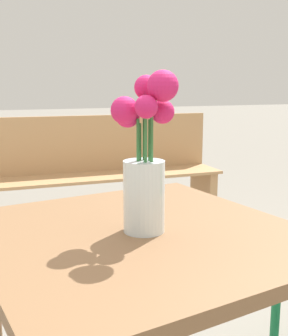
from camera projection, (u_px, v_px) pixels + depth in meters
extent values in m
cube|color=brown|center=(140.00, 236.00, 0.97)|extent=(0.77, 0.79, 0.03)
cylinder|color=brown|center=(171.00, 295.00, 1.44)|extent=(0.05, 0.05, 0.69)
cylinder|color=silver|center=(144.00, 196.00, 0.95)|extent=(0.09, 0.09, 0.16)
cylinder|color=silver|center=(144.00, 210.00, 0.95)|extent=(0.08, 0.08, 0.09)
cylinder|color=#337038|center=(150.00, 174.00, 0.94)|extent=(0.01, 0.01, 0.24)
sphere|color=#D11E60|center=(163.00, 112.00, 0.92)|extent=(0.05, 0.05, 0.05)
cylinder|color=#337038|center=(145.00, 162.00, 0.94)|extent=(0.01, 0.01, 0.30)
sphere|color=#D11E60|center=(146.00, 87.00, 0.94)|extent=(0.06, 0.06, 0.06)
cylinder|color=#337038|center=(139.00, 176.00, 0.94)|extent=(0.01, 0.01, 0.24)
sphere|color=#D11E60|center=(128.00, 115.00, 0.93)|extent=(0.05, 0.05, 0.05)
cylinder|color=#337038|center=(138.00, 174.00, 0.93)|extent=(0.01, 0.01, 0.25)
sphere|color=#D11E60|center=(125.00, 110.00, 0.90)|extent=(0.06, 0.06, 0.06)
cylinder|color=#337038|center=(145.00, 173.00, 0.91)|extent=(0.01, 0.01, 0.26)
sphere|color=#D11E60|center=(146.00, 107.00, 0.86)|extent=(0.05, 0.05, 0.05)
cylinder|color=#337038|center=(152.00, 164.00, 0.92)|extent=(0.01, 0.01, 0.30)
sphere|color=#D11E60|center=(163.00, 86.00, 0.87)|extent=(0.07, 0.07, 0.07)
cylinder|color=#197A47|center=(275.00, 321.00, 1.51)|extent=(0.03, 0.03, 0.45)
cube|color=tan|center=(101.00, 176.00, 2.92)|extent=(1.74, 0.49, 0.02)
cube|color=tan|center=(95.00, 143.00, 3.03)|extent=(1.72, 0.16, 0.40)
cube|color=tan|center=(203.00, 197.00, 3.23)|extent=(0.08, 0.33, 0.43)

